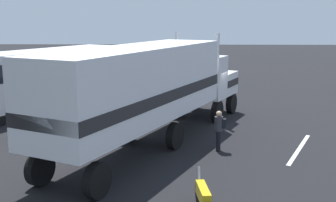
{
  "coord_description": "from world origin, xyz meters",
  "views": [
    {
      "loc": [
        -21.9,
        1.34,
        5.25
      ],
      "look_at": [
        -3.76,
        1.88,
        1.6
      ],
      "focal_mm": 44.79,
      "sensor_mm": 36.0,
      "label": 1
    }
  ],
  "objects_px": {
    "parked_bus": "(40,74)",
    "semi_truck": "(152,85)",
    "person_bystander": "(219,129)",
    "motorcycle": "(203,198)"
  },
  "relations": [
    {
      "from": "parked_bus",
      "to": "motorcycle",
      "type": "height_order",
      "value": "parked_bus"
    },
    {
      "from": "person_bystander",
      "to": "parked_bus",
      "type": "bearing_deg",
      "value": 52.38
    },
    {
      "from": "person_bystander",
      "to": "motorcycle",
      "type": "height_order",
      "value": "person_bystander"
    },
    {
      "from": "semi_truck",
      "to": "person_bystander",
      "type": "height_order",
      "value": "semi_truck"
    },
    {
      "from": "parked_bus",
      "to": "semi_truck",
      "type": "bearing_deg",
      "value": -134.1
    },
    {
      "from": "semi_truck",
      "to": "motorcycle",
      "type": "height_order",
      "value": "semi_truck"
    },
    {
      "from": "motorcycle",
      "to": "parked_bus",
      "type": "bearing_deg",
      "value": 33.71
    },
    {
      "from": "person_bystander",
      "to": "motorcycle",
      "type": "bearing_deg",
      "value": 170.56
    },
    {
      "from": "semi_truck",
      "to": "person_bystander",
      "type": "xyz_separation_m",
      "value": [
        -0.74,
        -2.71,
        -1.63
      ]
    },
    {
      "from": "parked_bus",
      "to": "person_bystander",
      "type": "bearing_deg",
      "value": -127.62
    }
  ]
}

